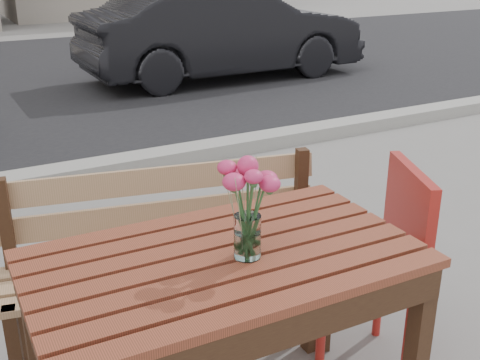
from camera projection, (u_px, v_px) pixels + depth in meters
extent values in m
cube|color=gray|center=(53.00, 176.00, 4.69)|extent=(30.00, 0.25, 0.12)
cube|color=#612E19|center=(225.00, 259.00, 1.98)|extent=(1.30, 0.77, 0.03)
cube|color=#311A10|center=(416.00, 360.00, 2.11)|extent=(0.07, 0.07, 0.76)
cube|color=#311A10|center=(38.00, 355.00, 2.14)|extent=(0.07, 0.07, 0.76)
cube|color=#311A10|center=(313.00, 277.00, 2.65)|extent=(0.07, 0.07, 0.76)
cube|color=#A57F55|center=(172.00, 267.00, 2.57)|extent=(1.48, 0.67, 0.03)
cube|color=#A57F55|center=(161.00, 197.00, 2.68)|extent=(1.41, 0.32, 0.39)
cube|color=#311A10|center=(326.00, 307.00, 2.68)|extent=(0.06, 0.06, 0.47)
cube|color=#311A10|center=(13.00, 275.00, 2.55)|extent=(0.06, 0.06, 0.87)
cube|color=#311A10|center=(300.00, 235.00, 2.90)|extent=(0.06, 0.06, 0.87)
cube|color=#A62019|center=(356.00, 271.00, 2.53)|extent=(0.59, 0.59, 0.04)
cube|color=#A62019|center=(408.00, 218.00, 2.46)|extent=(0.21, 0.43, 0.43)
cylinder|color=#A62019|center=(302.00, 299.00, 2.77)|extent=(0.04, 0.04, 0.44)
cylinder|color=#A62019|center=(320.00, 348.00, 2.43)|extent=(0.04, 0.04, 0.44)
cylinder|color=#A62019|center=(379.00, 294.00, 2.81)|extent=(0.04, 0.04, 0.44)
cylinder|color=#A62019|center=(407.00, 342.00, 2.47)|extent=(0.04, 0.04, 0.44)
cylinder|color=white|center=(247.00, 236.00, 1.94)|extent=(0.09, 0.09, 0.15)
cylinder|color=#346936|center=(247.00, 216.00, 1.91)|extent=(0.05, 0.05, 0.29)
imported|color=black|center=(223.00, 31.00, 8.22)|extent=(3.89, 1.37, 1.28)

